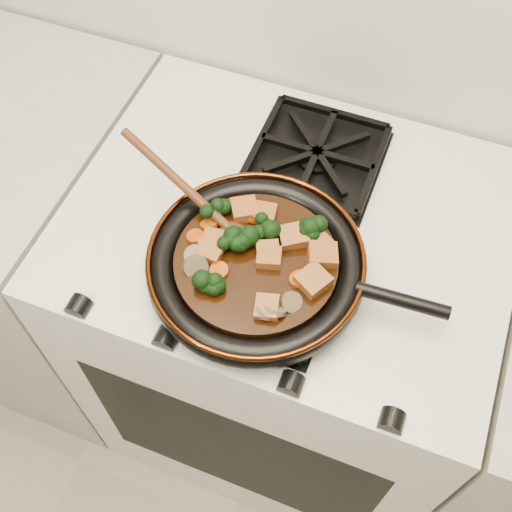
% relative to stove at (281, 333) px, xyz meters
% --- Properties ---
extents(stove, '(0.76, 0.60, 0.90)m').
position_rel_stove_xyz_m(stove, '(0.00, 0.00, 0.00)').
color(stove, silver).
rests_on(stove, ground).
extents(burner_grate_front, '(0.23, 0.23, 0.03)m').
position_rel_stove_xyz_m(burner_grate_front, '(0.00, -0.14, 0.46)').
color(burner_grate_front, black).
rests_on(burner_grate_front, stove).
extents(burner_grate_back, '(0.23, 0.23, 0.03)m').
position_rel_stove_xyz_m(burner_grate_back, '(0.00, 0.14, 0.46)').
color(burner_grate_back, black).
rests_on(burner_grate_back, stove).
extents(skillet, '(0.47, 0.34, 0.05)m').
position_rel_stove_xyz_m(skillet, '(-0.01, -0.13, 0.49)').
color(skillet, black).
rests_on(skillet, burner_grate_front).
extents(braising_sauce, '(0.25, 0.25, 0.02)m').
position_rel_stove_xyz_m(braising_sauce, '(-0.01, -0.13, 0.50)').
color(braising_sauce, black).
rests_on(braising_sauce, skillet).
extents(tofu_cube_0, '(0.05, 0.05, 0.02)m').
position_rel_stove_xyz_m(tofu_cube_0, '(0.07, -0.07, 0.52)').
color(tofu_cube_0, brown).
rests_on(tofu_cube_0, braising_sauce).
extents(tofu_cube_1, '(0.04, 0.04, 0.02)m').
position_rel_stove_xyz_m(tofu_cube_1, '(-0.08, -0.15, 0.52)').
color(tofu_cube_1, brown).
rests_on(tofu_cube_1, braising_sauce).
extents(tofu_cube_2, '(0.06, 0.06, 0.03)m').
position_rel_stove_xyz_m(tofu_cube_2, '(0.08, -0.14, 0.52)').
color(tofu_cube_2, brown).
rests_on(tofu_cube_2, braising_sauce).
extents(tofu_cube_3, '(0.04, 0.05, 0.03)m').
position_rel_stove_xyz_m(tofu_cube_3, '(0.03, -0.21, 0.52)').
color(tofu_cube_3, brown).
rests_on(tofu_cube_3, braising_sauce).
extents(tofu_cube_4, '(0.04, 0.04, 0.02)m').
position_rel_stove_xyz_m(tofu_cube_4, '(-0.08, -0.13, 0.52)').
color(tofu_cube_4, brown).
rests_on(tofu_cube_4, braising_sauce).
extents(tofu_cube_5, '(0.04, 0.04, 0.02)m').
position_rel_stove_xyz_m(tofu_cube_5, '(-0.03, -0.05, 0.52)').
color(tofu_cube_5, brown).
rests_on(tofu_cube_5, braising_sauce).
extents(tofu_cube_6, '(0.06, 0.05, 0.03)m').
position_rel_stove_xyz_m(tofu_cube_6, '(0.08, -0.09, 0.52)').
color(tofu_cube_6, brown).
rests_on(tofu_cube_6, braising_sauce).
extents(tofu_cube_7, '(0.05, 0.05, 0.02)m').
position_rel_stove_xyz_m(tofu_cube_7, '(0.00, -0.12, 0.52)').
color(tofu_cube_7, brown).
rests_on(tofu_cube_7, braising_sauce).
extents(tofu_cube_8, '(0.05, 0.05, 0.02)m').
position_rel_stove_xyz_m(tofu_cube_8, '(-0.08, -0.14, 0.52)').
color(tofu_cube_8, brown).
rests_on(tofu_cube_8, braising_sauce).
extents(tofu_cube_9, '(0.06, 0.06, 0.03)m').
position_rel_stove_xyz_m(tofu_cube_9, '(0.03, -0.08, 0.52)').
color(tofu_cube_9, brown).
rests_on(tofu_cube_9, braising_sauce).
extents(tofu_cube_10, '(0.06, 0.06, 0.03)m').
position_rel_stove_xyz_m(tofu_cube_10, '(-0.06, -0.06, 0.52)').
color(tofu_cube_10, brown).
rests_on(tofu_cube_10, braising_sauce).
extents(tofu_cube_11, '(0.05, 0.04, 0.02)m').
position_rel_stove_xyz_m(tofu_cube_11, '(0.01, -0.13, 0.52)').
color(tofu_cube_11, brown).
rests_on(tofu_cube_11, braising_sauce).
extents(broccoli_floret_0, '(0.09, 0.09, 0.07)m').
position_rel_stove_xyz_m(broccoli_floret_0, '(-0.01, -0.08, 0.52)').
color(broccoli_floret_0, black).
rests_on(broccoli_floret_0, braising_sauce).
extents(broccoli_floret_1, '(0.08, 0.09, 0.07)m').
position_rel_stove_xyz_m(broccoli_floret_1, '(-0.10, -0.08, 0.52)').
color(broccoli_floret_1, black).
rests_on(broccoli_floret_1, braising_sauce).
extents(broccoli_floret_2, '(0.09, 0.09, 0.07)m').
position_rel_stove_xyz_m(broccoli_floret_2, '(-0.06, -0.21, 0.52)').
color(broccoli_floret_2, black).
rests_on(broccoli_floret_2, braising_sauce).
extents(broccoli_floret_3, '(0.07, 0.06, 0.06)m').
position_rel_stove_xyz_m(broccoli_floret_3, '(0.05, -0.05, 0.52)').
color(broccoli_floret_3, black).
rests_on(broccoli_floret_3, braising_sauce).
extents(broccoli_floret_4, '(0.10, 0.09, 0.08)m').
position_rel_stove_xyz_m(broccoli_floret_4, '(-0.04, -0.11, 0.52)').
color(broccoli_floret_4, black).
rests_on(broccoli_floret_4, braising_sauce).
extents(broccoli_floret_5, '(0.09, 0.09, 0.07)m').
position_rel_stove_xyz_m(broccoli_floret_5, '(-0.06, -0.12, 0.52)').
color(broccoli_floret_5, black).
rests_on(broccoli_floret_5, braising_sauce).
extents(carrot_coin_0, '(0.03, 0.03, 0.02)m').
position_rel_stove_xyz_m(carrot_coin_0, '(-0.05, -0.06, 0.51)').
color(carrot_coin_0, '#AB3A04').
rests_on(carrot_coin_0, braising_sauce).
extents(carrot_coin_1, '(0.03, 0.03, 0.01)m').
position_rel_stove_xyz_m(carrot_coin_1, '(-0.06, -0.17, 0.51)').
color(carrot_coin_1, '#AB3A04').
rests_on(carrot_coin_1, braising_sauce).
extents(carrot_coin_2, '(0.03, 0.03, 0.02)m').
position_rel_stove_xyz_m(carrot_coin_2, '(-0.10, -0.10, 0.51)').
color(carrot_coin_2, '#AB3A04').
rests_on(carrot_coin_2, braising_sauce).
extents(carrot_coin_3, '(0.03, 0.03, 0.02)m').
position_rel_stove_xyz_m(carrot_coin_3, '(0.06, -0.14, 0.51)').
color(carrot_coin_3, '#AB3A04').
rests_on(carrot_coin_3, braising_sauce).
extents(carrot_coin_4, '(0.03, 0.03, 0.01)m').
position_rel_stove_xyz_m(carrot_coin_4, '(-0.11, -0.13, 0.51)').
color(carrot_coin_4, '#AB3A04').
rests_on(carrot_coin_4, braising_sauce).
extents(mushroom_slice_0, '(0.04, 0.03, 0.03)m').
position_rel_stove_xyz_m(mushroom_slice_0, '(0.05, -0.20, 0.52)').
color(mushroom_slice_0, brown).
rests_on(mushroom_slice_0, braising_sauce).
extents(mushroom_slice_1, '(0.04, 0.04, 0.02)m').
position_rel_stove_xyz_m(mushroom_slice_1, '(0.03, -0.21, 0.52)').
color(mushroom_slice_1, brown).
rests_on(mushroom_slice_1, braising_sauce).
extents(mushroom_slice_2, '(0.04, 0.04, 0.03)m').
position_rel_stove_xyz_m(mushroom_slice_2, '(0.06, -0.18, 0.52)').
color(mushroom_slice_2, brown).
rests_on(mushroom_slice_2, braising_sauce).
extents(mushroom_slice_3, '(0.05, 0.05, 0.03)m').
position_rel_stove_xyz_m(mushroom_slice_3, '(-0.09, -0.18, 0.52)').
color(mushroom_slice_3, brown).
rests_on(mushroom_slice_3, braising_sauce).
extents(mushroom_slice_4, '(0.04, 0.04, 0.02)m').
position_rel_stove_xyz_m(mushroom_slice_4, '(-0.10, -0.16, 0.52)').
color(mushroom_slice_4, brown).
rests_on(mushroom_slice_4, braising_sauce).
extents(wooden_spoon, '(0.15, 0.08, 0.25)m').
position_rel_stove_xyz_m(wooden_spoon, '(-0.12, -0.08, 0.53)').
color(wooden_spoon, '#4C2610').
rests_on(wooden_spoon, braising_sauce).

